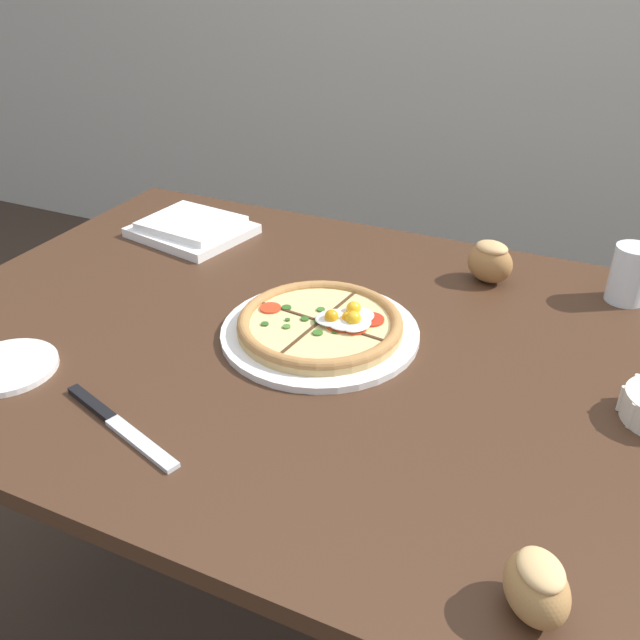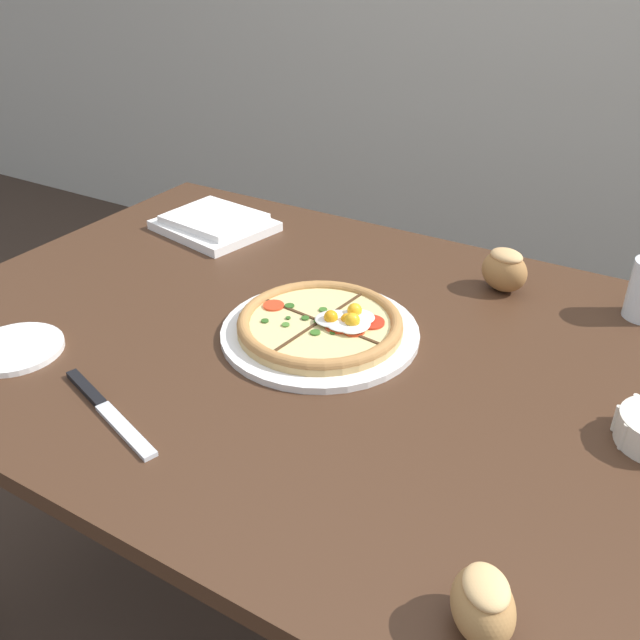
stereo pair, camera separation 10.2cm
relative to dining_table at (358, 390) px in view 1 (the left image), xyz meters
The scene contains 9 objects.
ground_plane 0.67m from the dining_table, ahead, with size 12.00×12.00×0.00m, color #3D2D23.
dining_table is the anchor object (origin of this frame).
pizza 0.13m from the dining_table, behind, with size 0.33×0.33×0.06m.
napkin_folded 0.58m from the dining_table, 152.05° to the left, with size 0.27×0.24×0.04m.
bread_piece_near 0.53m from the dining_table, 48.45° to the right, with size 0.10×0.10×0.07m.
bread_piece_mid 0.37m from the dining_table, 67.11° to the left, with size 0.11×0.09×0.08m.
knife_main 0.41m from the dining_table, 124.76° to the right, with size 0.24×0.09×0.01m.
water_glass 0.53m from the dining_table, 42.61° to the left, with size 0.07×0.07×0.11m.
side_saucer 0.56m from the dining_table, 148.50° to the right, with size 0.15×0.15×0.01m.
Camera 1 is at (0.33, -0.87, 1.36)m, focal length 38.00 mm.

